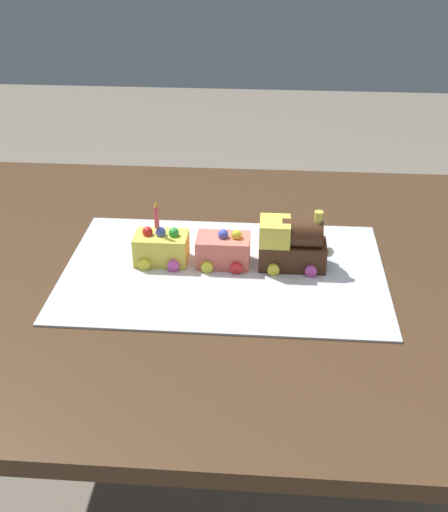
{
  "coord_description": "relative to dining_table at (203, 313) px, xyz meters",
  "views": [
    {
      "loc": [
        -0.12,
        1.06,
        1.37
      ],
      "look_at": [
        -0.04,
        0.02,
        0.77
      ],
      "focal_mm": 45.55,
      "sensor_mm": 36.0,
      "label": 1
    }
  ],
  "objects": [
    {
      "name": "cake_car_caboose_lemon",
      "position": [
        0.08,
        -0.01,
        0.14
      ],
      "size": [
        0.1,
        0.08,
        0.07
      ],
      "color": "#F4E04C",
      "rests_on": "cake_board"
    },
    {
      "name": "cake_locomotive",
      "position": [
        -0.17,
        -0.01,
        0.16
      ],
      "size": [
        0.14,
        0.08,
        0.12
      ],
      "color": "#472816",
      "rests_on": "cake_board"
    },
    {
      "name": "cake_car_gondola_coral",
      "position": [
        -0.04,
        -0.01,
        0.14
      ],
      "size": [
        0.1,
        0.08,
        0.07
      ],
      "color": "#F27260",
      "rests_on": "cake_board"
    },
    {
      "name": "dining_table",
      "position": [
        0.0,
        0.0,
        0.0
      ],
      "size": [
        1.4,
        1.0,
        0.74
      ],
      "color": "#4C331E",
      "rests_on": "ground"
    },
    {
      "name": "birthday_candle",
      "position": [
        0.08,
        -0.01,
        0.21
      ],
      "size": [
        0.01,
        0.01,
        0.05
      ],
      "color": "#F24C59",
      "rests_on": "cake_car_caboose_lemon"
    },
    {
      "name": "cake_board",
      "position": [
        -0.04,
        0.02,
        0.11
      ],
      "size": [
        0.6,
        0.4,
        0.0
      ],
      "primitive_type": "cube",
      "color": "silver",
      "rests_on": "dining_table"
    }
  ]
}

